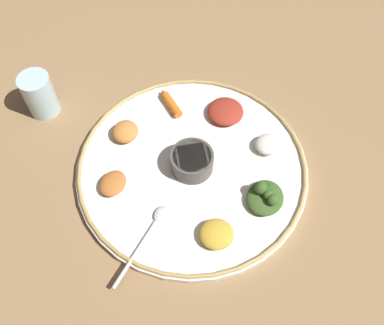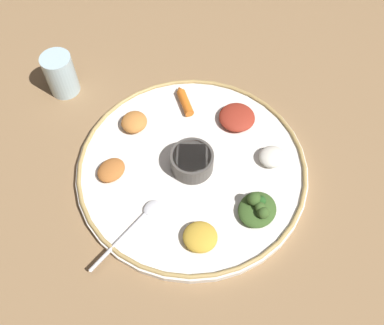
{
  "view_description": "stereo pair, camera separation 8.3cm",
  "coord_description": "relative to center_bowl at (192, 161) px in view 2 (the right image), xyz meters",
  "views": [
    {
      "loc": [
        -0.1,
        0.43,
        0.74
      ],
      "look_at": [
        0.0,
        0.0,
        0.03
      ],
      "focal_mm": 40.72,
      "sensor_mm": 36.0,
      "label": 1
    },
    {
      "loc": [
        -0.17,
        0.4,
        0.74
      ],
      "look_at": [
        0.0,
        0.0,
        0.03
      ],
      "focal_mm": 40.72,
      "sensor_mm": 36.0,
      "label": 2
    }
  ],
  "objects": [
    {
      "name": "ground_plane",
      "position": [
        0.0,
        0.0,
        -0.04
      ],
      "size": [
        2.4,
        2.4,
        0.0
      ],
      "primitive_type": "plane",
      "color": "olive"
    },
    {
      "name": "platter",
      "position": [
        0.0,
        0.0,
        -0.03
      ],
      "size": [
        0.45,
        0.45,
        0.01
      ],
      "primitive_type": "cylinder",
      "color": "white",
      "rests_on": "ground_plane"
    },
    {
      "name": "platter_rim",
      "position": [
        0.0,
        0.0,
        -0.02
      ],
      "size": [
        0.44,
        0.44,
        0.01
      ],
      "primitive_type": "torus",
      "color": "tan",
      "rests_on": "platter"
    },
    {
      "name": "center_bowl",
      "position": [
        0.0,
        0.0,
        0.0
      ],
      "size": [
        0.08,
        0.08,
        0.04
      ],
      "color": "#4C4742",
      "rests_on": "platter"
    },
    {
      "name": "spoon",
      "position": [
        0.04,
        0.15,
        -0.02
      ],
      "size": [
        0.06,
        0.17,
        0.01
      ],
      "color": "silver",
      "rests_on": "platter"
    },
    {
      "name": "greens_pile",
      "position": [
        -0.15,
        0.04,
        -0.01
      ],
      "size": [
        0.08,
        0.09,
        0.04
      ],
      "color": "#385623",
      "rests_on": "platter"
    },
    {
      "name": "carrot_near_spoon",
      "position": [
        0.08,
        -0.14,
        -0.01
      ],
      "size": [
        0.07,
        0.07,
        0.02
      ],
      "color": "orange",
      "rests_on": "platter"
    },
    {
      "name": "mound_chickpea",
      "position": [
        0.14,
        0.07,
        -0.01
      ],
      "size": [
        0.06,
        0.07,
        0.02
      ],
      "primitive_type": "ellipsoid",
      "rotation": [
        0.0,
        0.0,
        1.32
      ],
      "color": "#B2662D",
      "rests_on": "platter"
    },
    {
      "name": "mound_squash",
      "position": [
        0.15,
        -0.04,
        -0.01
      ],
      "size": [
        0.06,
        0.06,
        0.03
      ],
      "primitive_type": "ellipsoid",
      "rotation": [
        0.0,
        0.0,
        4.57
      ],
      "color": "#C67A38",
      "rests_on": "platter"
    },
    {
      "name": "mound_beet",
      "position": [
        -0.04,
        -0.14,
        -0.01
      ],
      "size": [
        0.09,
        0.09,
        0.02
      ],
      "primitive_type": "ellipsoid",
      "rotation": [
        0.0,
        0.0,
        4.49
      ],
      "color": "maroon",
      "rests_on": "platter"
    },
    {
      "name": "mound_lentil_yellow",
      "position": [
        -0.07,
        0.13,
        -0.01
      ],
      "size": [
        0.07,
        0.07,
        0.02
      ],
      "primitive_type": "ellipsoid",
      "rotation": [
        0.0,
        0.0,
        3.37
      ],
      "color": "gold",
      "rests_on": "platter"
    },
    {
      "name": "mound_rice_white",
      "position": [
        -0.14,
        -0.08,
        -0.01
      ],
      "size": [
        0.07,
        0.07,
        0.03
      ],
      "primitive_type": "ellipsoid",
      "rotation": [
        0.0,
        0.0,
        3.81
      ],
      "color": "silver",
      "rests_on": "platter"
    },
    {
      "name": "drinking_glass",
      "position": [
        0.34,
        -0.08,
        0.0
      ],
      "size": [
        0.06,
        0.06,
        0.09
      ],
      "color": "silver",
      "rests_on": "ground_plane"
    }
  ]
}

